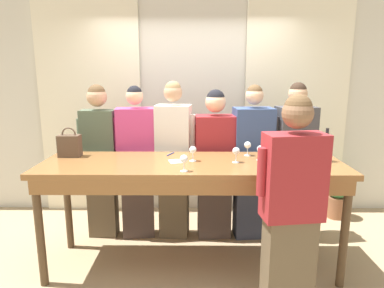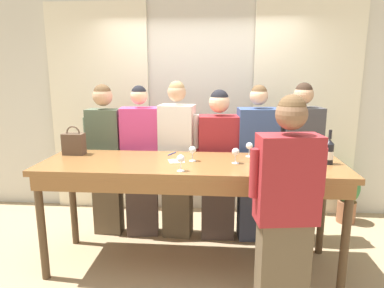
# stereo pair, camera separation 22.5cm
# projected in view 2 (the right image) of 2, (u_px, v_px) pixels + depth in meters

# --- Properties ---
(ground_plane) EXTENTS (18.00, 18.00, 0.00)m
(ground_plane) POSITION_uv_depth(u_px,v_px,m) (191.00, 264.00, 3.33)
(ground_plane) COLOR tan
(wall_back) EXTENTS (12.00, 0.06, 2.80)m
(wall_back) POSITION_uv_depth(u_px,v_px,m) (200.00, 106.00, 4.44)
(wall_back) COLOR beige
(wall_back) RESTS_ON ground_plane
(curtain_panel_left) EXTENTS (1.30, 0.03, 2.69)m
(curtain_panel_left) POSITION_uv_depth(u_px,v_px,m) (100.00, 110.00, 4.49)
(curtain_panel_left) COLOR #EFE5C6
(curtain_panel_left) RESTS_ON ground_plane
(curtain_panel_right) EXTENTS (1.30, 0.03, 2.69)m
(curtain_panel_right) POSITION_uv_depth(u_px,v_px,m) (305.00, 112.00, 4.28)
(curtain_panel_right) COLOR #EFE5C6
(curtain_panel_right) RESTS_ON ground_plane
(tasting_bar) EXTENTS (2.74, 0.80, 1.03)m
(tasting_bar) POSITION_uv_depth(u_px,v_px,m) (191.00, 173.00, 3.11)
(tasting_bar) COLOR brown
(tasting_bar) RESTS_ON ground_plane
(wine_bottle) EXTENTS (0.08, 0.08, 0.31)m
(wine_bottle) POSITION_uv_depth(u_px,v_px,m) (329.00, 152.00, 3.02)
(wine_bottle) COLOR black
(wine_bottle) RESTS_ON tasting_bar
(handbag) EXTENTS (0.21, 0.12, 0.29)m
(handbag) POSITION_uv_depth(u_px,v_px,m) (74.00, 143.00, 3.37)
(handbag) COLOR brown
(handbag) RESTS_ON tasting_bar
(wine_glass_front_left) EXTENTS (0.07, 0.07, 0.14)m
(wine_glass_front_left) POSITION_uv_depth(u_px,v_px,m) (181.00, 159.00, 2.81)
(wine_glass_front_left) COLOR white
(wine_glass_front_left) RESTS_ON tasting_bar
(wine_glass_front_mid) EXTENTS (0.07, 0.07, 0.14)m
(wine_glass_front_mid) POSITION_uv_depth(u_px,v_px,m) (249.00, 146.00, 3.29)
(wine_glass_front_mid) COLOR white
(wine_glass_front_mid) RESTS_ON tasting_bar
(wine_glass_front_right) EXTENTS (0.07, 0.07, 0.14)m
(wine_glass_front_right) POSITION_uv_depth(u_px,v_px,m) (261.00, 151.00, 3.11)
(wine_glass_front_right) COLOR white
(wine_glass_front_right) RESTS_ON tasting_bar
(wine_glass_center_left) EXTENTS (0.07, 0.07, 0.14)m
(wine_glass_center_left) POSITION_uv_depth(u_px,v_px,m) (192.00, 150.00, 3.12)
(wine_glass_center_left) COLOR white
(wine_glass_center_left) RESTS_ON tasting_bar
(wine_glass_center_mid) EXTENTS (0.07, 0.07, 0.14)m
(wine_glass_center_mid) POSITION_uv_depth(u_px,v_px,m) (236.00, 152.00, 3.05)
(wine_glass_center_mid) COLOR white
(wine_glass_center_mid) RESTS_ON tasting_bar
(wine_glass_center_right) EXTENTS (0.07, 0.07, 0.14)m
(wine_glass_center_right) POSITION_uv_depth(u_px,v_px,m) (301.00, 146.00, 3.30)
(wine_glass_center_right) COLOR white
(wine_glass_center_right) RESTS_ON tasting_bar
(napkin) EXTENTS (0.17, 0.17, 0.00)m
(napkin) POSITION_uv_depth(u_px,v_px,m) (176.00, 161.00, 3.13)
(napkin) COLOR white
(napkin) RESTS_ON tasting_bar
(pen) EXTENTS (0.07, 0.14, 0.01)m
(pen) POSITION_uv_depth(u_px,v_px,m) (172.00, 154.00, 3.41)
(pen) COLOR #193399
(pen) RESTS_ON tasting_bar
(guest_olive_jacket) EXTENTS (0.48, 0.21, 1.71)m
(guest_olive_jacket) POSITION_uv_depth(u_px,v_px,m) (106.00, 156.00, 3.82)
(guest_olive_jacket) COLOR brown
(guest_olive_jacket) RESTS_ON ground_plane
(guest_pink_top) EXTENTS (0.53, 0.29, 1.70)m
(guest_pink_top) POSITION_uv_depth(u_px,v_px,m) (141.00, 161.00, 3.80)
(guest_pink_top) COLOR #473833
(guest_pink_top) RESTS_ON ground_plane
(guest_cream_sweater) EXTENTS (0.48, 0.30, 1.74)m
(guest_cream_sweater) POSITION_uv_depth(u_px,v_px,m) (177.00, 159.00, 3.76)
(guest_cream_sweater) COLOR brown
(guest_cream_sweater) RESTS_ON ground_plane
(guest_striped_shirt) EXTENTS (0.54, 0.30, 1.66)m
(guest_striped_shirt) POSITION_uv_depth(u_px,v_px,m) (218.00, 165.00, 3.73)
(guest_striped_shirt) COLOR #473833
(guest_striped_shirt) RESTS_ON ground_plane
(guest_navy_coat) EXTENTS (0.53, 0.32, 1.71)m
(guest_navy_coat) POSITION_uv_depth(u_px,v_px,m) (256.00, 164.00, 3.70)
(guest_navy_coat) COLOR #383D51
(guest_navy_coat) RESTS_ON ground_plane
(guest_beige_cap) EXTENTS (0.52, 0.31, 1.73)m
(guest_beige_cap) POSITION_uv_depth(u_px,v_px,m) (299.00, 163.00, 3.66)
(guest_beige_cap) COLOR brown
(guest_beige_cap) RESTS_ON ground_plane
(host_pouring) EXTENTS (0.55, 0.28, 1.70)m
(host_pouring) POSITION_uv_depth(u_px,v_px,m) (286.00, 210.00, 2.43)
(host_pouring) COLOR brown
(host_pouring) RESTS_ON ground_plane
(potted_plant) EXTENTS (0.27, 0.27, 0.64)m
(potted_plant) POSITION_uv_depth(u_px,v_px,m) (348.00, 195.00, 4.20)
(potted_plant) COLOR #935B3D
(potted_plant) RESTS_ON ground_plane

